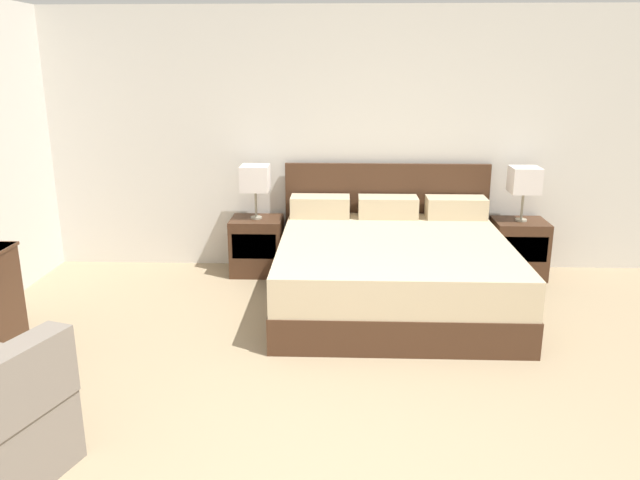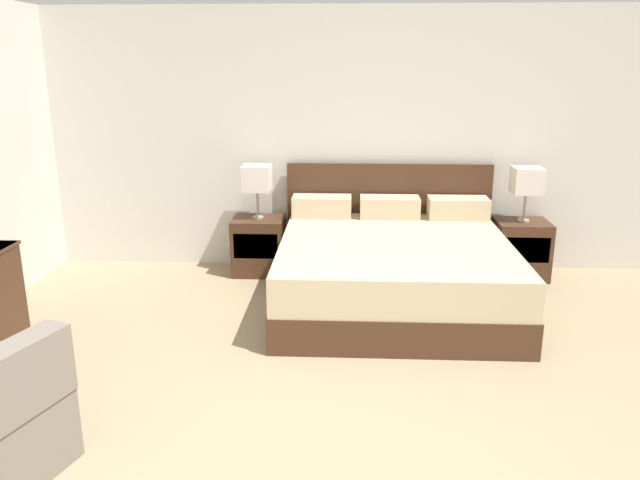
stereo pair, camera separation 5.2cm
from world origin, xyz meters
The scene contains 6 objects.
wall_back centered at (0.00, 3.77, 1.27)m, with size 6.76×0.06×2.55m, color beige.
bed centered at (0.59, 2.72, 0.31)m, with size 2.01×2.07×1.07m.
nightstand_left centered at (-0.69, 3.46, 0.28)m, with size 0.50×0.43×0.56m.
nightstand_right centered at (1.87, 3.46, 0.28)m, with size 0.50×0.43×0.56m.
table_lamp_left centered at (-0.69, 3.46, 0.95)m, with size 0.27×0.27×0.52m.
table_lamp_right centered at (1.87, 3.46, 0.95)m, with size 0.27×0.27×0.52m.
Camera 2 is at (0.20, -2.41, 2.04)m, focal length 35.00 mm.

